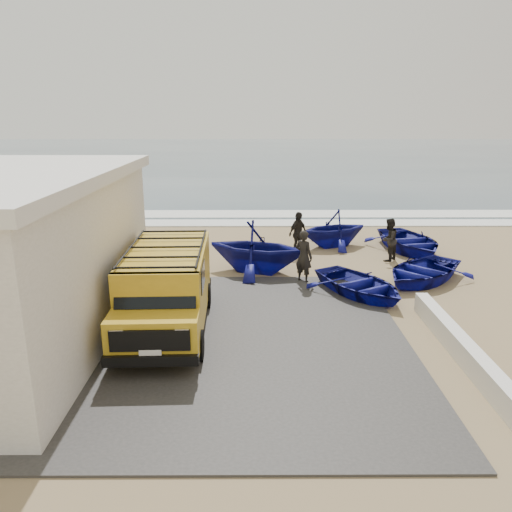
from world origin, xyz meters
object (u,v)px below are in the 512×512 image
object	(u,v)px
boat_mid_left	(257,247)
boat_far_left	(333,228)
boat_near_left	(360,284)
fisherman_back	(298,233)
boat_mid_right	(409,241)
fisherman_middle	(389,240)
boat_near_right	(422,271)
parapet	(461,348)
van	(166,286)
fisherman_front	(304,257)

from	to	relation	value
boat_mid_left	boat_far_left	distance (m)	4.92
boat_near_left	fisherman_back	bearing A→B (deg)	77.89
boat_mid_right	fisherman_middle	bearing A→B (deg)	-142.28
boat_mid_right	fisherman_middle	distance (m)	1.94
boat_near_right	boat_mid_right	world-z (taller)	boat_mid_right
boat_mid_right	boat_far_left	bearing A→B (deg)	155.99
parapet	boat_mid_right	xyz separation A→B (m)	(1.64, 9.59, 0.15)
boat_mid_right	boat_near_right	bearing A→B (deg)	-111.17
boat_near_left	fisherman_back	distance (m)	5.10
fisherman_middle	boat_mid_left	bearing A→B (deg)	-33.80
boat_near_right	boat_far_left	size ratio (longest dim) A/B	1.21
parapet	boat_mid_left	world-z (taller)	boat_mid_left
boat_near_left	parapet	bearing A→B (deg)	-100.33
boat_far_left	boat_mid_left	bearing A→B (deg)	-65.94
boat_near_right	fisherman_middle	bearing A→B (deg)	146.91
boat_mid_left	fisherman_back	distance (m)	2.92
parapet	boat_near_right	size ratio (longest dim) A/B	1.60
boat_near_right	boat_mid_left	bearing A→B (deg)	-145.40
boat_mid_right	fisherman_middle	size ratio (longest dim) A/B	2.42
parapet	boat_near_left	distance (m)	4.55
boat_mid_left	boat_mid_right	bearing A→B (deg)	-46.93
boat_mid_left	boat_far_left	size ratio (longest dim) A/B	1.17
van	fisherman_back	bearing A→B (deg)	58.92
parapet	boat_near_left	bearing A→B (deg)	109.74
fisherman_front	fisherman_back	size ratio (longest dim) A/B	1.03
parapet	boat_mid_right	world-z (taller)	boat_mid_right
boat_near_left	boat_mid_left	xyz separation A→B (m)	(-3.25, 2.45, 0.59)
boat_near_left	boat_far_left	xyz separation A→B (m)	(0.08, 6.06, 0.45)
boat_near_right	fisherman_front	world-z (taller)	fisherman_front
boat_mid_right	van	bearing A→B (deg)	-148.77
boat_near_left	fisherman_front	size ratio (longest dim) A/B	1.93
boat_far_left	boat_mid_right	bearing A→B (deg)	53.09
boat_near_right	fisherman_front	xyz separation A→B (m)	(-4.09, -0.05, 0.53)
van	fisherman_back	world-z (taller)	van
van	boat_near_right	xyz separation A→B (m)	(8.09, 3.89, -0.82)
boat_near_right	boat_far_left	xyz separation A→B (m)	(-2.34, 4.71, 0.43)
boat_mid_left	boat_mid_right	distance (m)	7.06
boat_mid_left	fisherman_middle	distance (m)	5.36
boat_near_left	boat_mid_right	distance (m)	6.19
parapet	boat_mid_left	bearing A→B (deg)	125.42
boat_near_right	van	bearing A→B (deg)	-108.75
fisherman_front	fisherman_back	bearing A→B (deg)	-50.24
van	boat_mid_right	xyz separation A→B (m)	(8.85, 7.85, -0.78)
fisherman_middle	boat_mid_right	bearing A→B (deg)	178.58
boat_mid_left	fisherman_middle	bearing A→B (deg)	-55.23
boat_near_right	boat_far_left	world-z (taller)	boat_far_left
boat_near_left	boat_mid_left	distance (m)	4.11
boat_far_left	fisherman_front	distance (m)	5.07
boat_mid_right	fisherman_front	xyz separation A→B (m)	(-4.85, -4.01, 0.49)
boat_near_right	boat_mid_left	world-z (taller)	boat_mid_left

